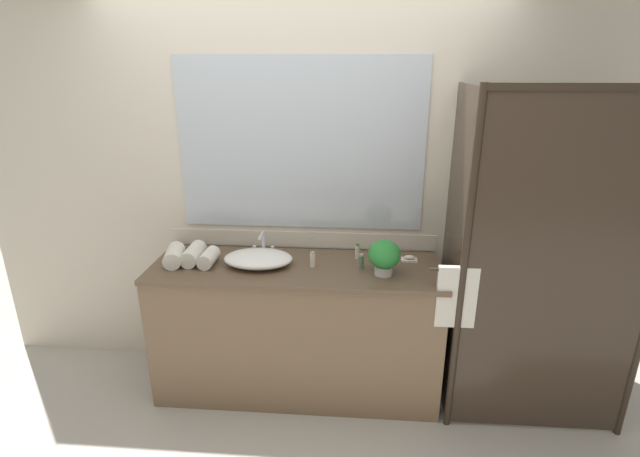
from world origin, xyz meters
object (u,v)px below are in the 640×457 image
object	(u,v)px
soap_dish	(409,259)
amenity_bottle_shampoo	(357,251)
amenity_bottle_body_wash	(361,262)
rolled_towel_middle	(193,254)
rolled_towel_far_edge	(209,258)
rolled_towel_near_edge	(174,256)
sink_basin	(258,259)
potted_plant	(384,256)
faucet	(263,247)
amenity_bottle_lotion	(313,260)

from	to	relation	value
soap_dish	amenity_bottle_shampoo	distance (m)	0.33
amenity_bottle_body_wash	rolled_towel_middle	size ratio (longest dim) A/B	0.41
rolled_towel_middle	rolled_towel_far_edge	bearing A→B (deg)	-18.85
soap_dish	rolled_towel_near_edge	distance (m)	1.48
soap_dish	amenity_bottle_shampoo	size ratio (longest dim) A/B	1.03
sink_basin	potted_plant	size ratio (longest dim) A/B	2.00
soap_dish	rolled_towel_middle	size ratio (longest dim) A/B	0.43
amenity_bottle_shampoo	rolled_towel_far_edge	xyz separation A→B (m)	(-0.92, -0.18, 0.00)
amenity_bottle_shampoo	rolled_towel_far_edge	distance (m)	0.94
faucet	soap_dish	world-z (taller)	faucet
amenity_bottle_lotion	rolled_towel_far_edge	distance (m)	0.65
rolled_towel_middle	faucet	bearing A→B (deg)	19.77
amenity_bottle_lotion	amenity_bottle_shampoo	size ratio (longest dim) A/B	1.04
rolled_towel_near_edge	rolled_towel_middle	bearing A→B (deg)	18.22
potted_plant	soap_dish	xyz separation A→B (m)	(0.17, 0.22, -0.10)
soap_dish	rolled_towel_middle	bearing A→B (deg)	-174.67
potted_plant	amenity_bottle_body_wash	bearing A→B (deg)	150.12
amenity_bottle_body_wash	amenity_bottle_shampoo	xyz separation A→B (m)	(-0.02, 0.16, 0.00)
amenity_bottle_shampoo	rolled_towel_far_edge	size ratio (longest dim) A/B	0.52
sink_basin	amenity_bottle_body_wash	xyz separation A→B (m)	(0.64, -0.00, 0.00)
sink_basin	amenity_bottle_shampoo	bearing A→B (deg)	14.16
rolled_towel_middle	amenity_bottle_shampoo	bearing A→B (deg)	7.80
sink_basin	rolled_towel_near_edge	xyz separation A→B (m)	(-0.53, -0.02, 0.01)
potted_plant	amenity_bottle_shampoo	distance (m)	0.29
soap_dish	rolled_towel_near_edge	size ratio (longest dim) A/B	0.44
soap_dish	amenity_bottle_body_wash	world-z (taller)	amenity_bottle_body_wash
potted_plant	amenity_bottle_lotion	xyz separation A→B (m)	(-0.43, 0.07, -0.07)
amenity_bottle_body_wash	rolled_towel_near_edge	xyz separation A→B (m)	(-1.16, -0.02, 0.01)
rolled_towel_far_edge	amenity_bottle_shampoo	bearing A→B (deg)	11.00
faucet	rolled_towel_near_edge	bearing A→B (deg)	-160.55
potted_plant	rolled_towel_far_edge	world-z (taller)	potted_plant
sink_basin	rolled_towel_near_edge	bearing A→B (deg)	-177.55
faucet	potted_plant	xyz separation A→B (m)	(0.77, -0.24, 0.07)
amenity_bottle_lotion	amenity_bottle_shampoo	distance (m)	0.32
amenity_bottle_lotion	rolled_towel_near_edge	size ratio (longest dim) A/B	0.44
sink_basin	faucet	distance (m)	0.16
rolled_towel_middle	rolled_towel_far_edge	xyz separation A→B (m)	(0.11, -0.04, -0.01)
potted_plant	rolled_towel_middle	bearing A→B (deg)	175.52
rolled_towel_middle	soap_dish	bearing A→B (deg)	5.33
rolled_towel_near_edge	rolled_towel_far_edge	world-z (taller)	rolled_towel_near_edge
amenity_bottle_shampoo	rolled_towel_middle	world-z (taller)	rolled_towel_middle
amenity_bottle_body_wash	rolled_towel_far_edge	bearing A→B (deg)	-178.77
amenity_bottle_body_wash	rolled_towel_near_edge	bearing A→B (deg)	-179.07
rolled_towel_middle	amenity_bottle_body_wash	bearing A→B (deg)	-0.94
amenity_bottle_body_wash	rolled_towel_middle	world-z (taller)	rolled_towel_middle
soap_dish	rolled_towel_near_edge	xyz separation A→B (m)	(-1.47, -0.16, 0.04)
soap_dish	amenity_bottle_body_wash	distance (m)	0.34
amenity_bottle_body_wash	rolled_towel_near_edge	world-z (taller)	rolled_towel_near_edge
amenity_bottle_body_wash	amenity_bottle_lotion	bearing A→B (deg)	-179.60
rolled_towel_far_edge	faucet	bearing A→B (deg)	31.46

